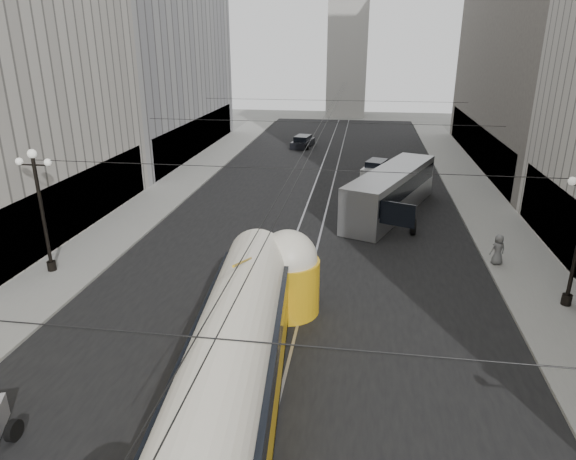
% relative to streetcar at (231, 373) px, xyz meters
% --- Properties ---
extents(road, '(20.00, 85.00, 0.02)m').
position_rel_streetcar_xyz_m(road, '(0.50, 24.05, -1.89)').
color(road, black).
rests_on(road, ground).
extents(sidewalk_left, '(4.00, 72.00, 0.15)m').
position_rel_streetcar_xyz_m(sidewalk_left, '(-11.50, 27.55, -1.82)').
color(sidewalk_left, gray).
rests_on(sidewalk_left, ground).
extents(sidewalk_right, '(4.00, 72.00, 0.15)m').
position_rel_streetcar_xyz_m(sidewalk_right, '(12.50, 27.55, -1.82)').
color(sidewalk_right, gray).
rests_on(sidewalk_right, ground).
extents(rail_left, '(0.12, 85.00, 0.04)m').
position_rel_streetcar_xyz_m(rail_left, '(-0.25, 24.05, -1.89)').
color(rail_left, gray).
rests_on(rail_left, ground).
extents(rail_right, '(0.12, 85.00, 0.04)m').
position_rel_streetcar_xyz_m(rail_right, '(1.25, 24.05, -1.89)').
color(rail_right, gray).
rests_on(rail_right, ground).
extents(building_left_far, '(12.60, 28.60, 28.60)m').
position_rel_streetcar_xyz_m(building_left_far, '(-19.49, 39.55, 12.42)').
color(building_left_far, '#999999').
rests_on(building_left_far, ground).
extents(distant_tower, '(6.00, 6.00, 31.36)m').
position_rel_streetcar_xyz_m(distant_tower, '(0.50, 71.55, 13.08)').
color(distant_tower, '#B2AFA8').
rests_on(distant_tower, ground).
extents(lamppost_left_mid, '(1.86, 0.44, 6.37)m').
position_rel_streetcar_xyz_m(lamppost_left_mid, '(-12.10, 9.55, 1.85)').
color(lamppost_left_mid, black).
rests_on(lamppost_left_mid, sidewalk_left).
extents(catenary, '(25.00, 72.00, 0.23)m').
position_rel_streetcar_xyz_m(catenary, '(0.62, 23.04, 3.99)').
color(catenary, black).
rests_on(catenary, ground).
extents(streetcar, '(4.11, 17.59, 3.87)m').
position_rel_streetcar_xyz_m(streetcar, '(0.00, 0.00, 0.00)').
color(streetcar, gold).
rests_on(streetcar, ground).
extents(city_bus, '(6.80, 12.60, 3.08)m').
position_rel_streetcar_xyz_m(city_bus, '(5.70, 22.15, -0.20)').
color(city_bus, gray).
rests_on(city_bus, ground).
extents(sedan_white_far, '(2.87, 4.45, 1.31)m').
position_rel_streetcar_xyz_m(sedan_white_far, '(4.89, 33.17, -1.30)').
color(sedan_white_far, white).
rests_on(sedan_white_far, ground).
extents(sedan_dark_far, '(2.41, 4.40, 1.32)m').
position_rel_streetcar_xyz_m(sedan_dark_far, '(-3.18, 44.64, -1.30)').
color(sedan_dark_far, black).
rests_on(sedan_dark_far, ground).
extents(pedestrian_sidewalk_right, '(0.93, 0.75, 1.66)m').
position_rel_streetcar_xyz_m(pedestrian_sidewalk_right, '(11.00, 13.80, -0.91)').
color(pedestrian_sidewalk_right, slate).
rests_on(pedestrian_sidewalk_right, sidewalk_right).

